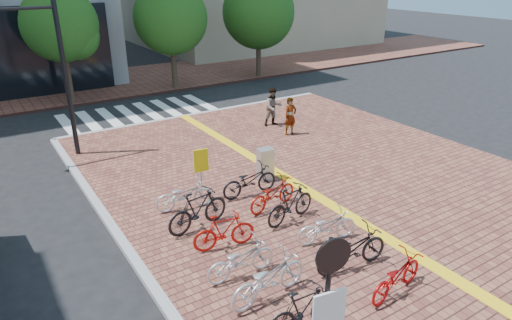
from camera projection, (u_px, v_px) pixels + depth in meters
ground at (304, 248)px, 12.08m from camera, size 120.00×120.00×0.00m
kerb_north at (202, 114)px, 22.83m from camera, size 14.00×0.25×0.15m
far_sidewalk at (93, 86)px, 28.28m from camera, size 70.00×8.00×0.15m
crosswalk at (140, 113)px, 23.15m from camera, size 7.50×4.00×0.01m
street_trees at (188, 18)px, 26.49m from camera, size 16.20×4.60×6.35m
bike_0 at (303, 309)px, 8.97m from camera, size 1.67×0.56×0.99m
bike_1 at (268, 278)px, 9.83m from camera, size 2.05×0.88×1.05m
bike_2 at (241, 260)px, 10.56m from camera, size 1.78×0.68×0.92m
bike_3 at (224, 231)px, 11.64m from camera, size 1.70×0.78×0.99m
bike_4 at (198, 210)px, 12.48m from camera, size 1.99×0.85×1.16m
bike_5 at (184, 195)px, 13.56m from camera, size 1.80×0.89×0.91m
bike_6 at (397, 276)px, 10.00m from camera, size 1.84×0.87×0.93m
bike_7 at (352, 249)px, 10.84m from camera, size 2.04×0.89×1.04m
bike_8 at (327, 226)px, 11.94m from camera, size 1.79×0.92×0.89m
bike_9 at (291, 204)px, 12.86m from camera, size 1.87×0.83×1.09m
bike_10 at (272, 194)px, 13.60m from camera, size 1.89×0.95×0.95m
bike_11 at (250, 181)px, 14.38m from camera, size 1.92×0.72×1.00m
pedestrian_a at (290, 116)px, 19.50m from camera, size 0.60×0.39×1.64m
pedestrian_b at (273, 107)px, 20.63m from camera, size 0.94×0.79×1.74m
utility_box at (265, 164)px, 15.40m from camera, size 0.55×0.43×1.12m
yellow_sign at (201, 165)px, 13.85m from camera, size 0.45×0.14×1.67m
notice_sign at (328, 303)px, 6.94m from camera, size 0.58×0.18×3.16m
traffic_light_pole at (18, 49)px, 15.49m from camera, size 3.22×1.24×5.99m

